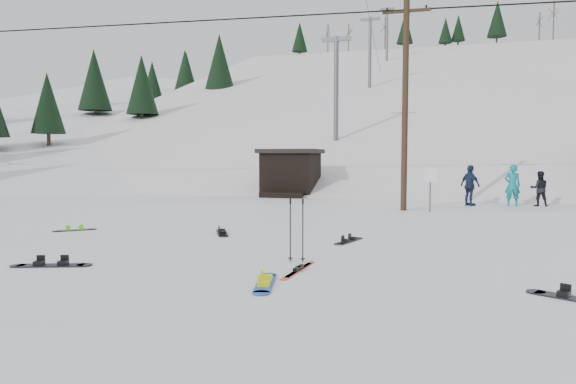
# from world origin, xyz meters

# --- Properties ---
(ground) EXTENTS (200.00, 200.00, 0.00)m
(ground) POSITION_xyz_m (0.00, 0.00, 0.00)
(ground) COLOR white
(ground) RESTS_ON ground
(ski_slope) EXTENTS (60.00, 85.24, 65.97)m
(ski_slope) POSITION_xyz_m (0.00, 55.00, -12.00)
(ski_slope) COLOR white
(ski_slope) RESTS_ON ground
(ridge_left) EXTENTS (47.54, 95.03, 58.38)m
(ridge_left) POSITION_xyz_m (-36.00, 48.00, -11.00)
(ridge_left) COLOR white
(ridge_left) RESTS_ON ground
(treeline_left) EXTENTS (20.00, 64.00, 10.00)m
(treeline_left) POSITION_xyz_m (-34.00, 40.00, 0.00)
(treeline_left) COLOR black
(treeline_left) RESTS_ON ground
(treeline_crest) EXTENTS (50.00, 6.00, 10.00)m
(treeline_crest) POSITION_xyz_m (0.00, 86.00, 0.00)
(treeline_crest) COLOR black
(treeline_crest) RESTS_ON ski_slope
(utility_pole) EXTENTS (2.00, 0.26, 9.00)m
(utility_pole) POSITION_xyz_m (2.00, 14.00, 4.68)
(utility_pole) COLOR #3A2819
(utility_pole) RESTS_ON ground
(trail_sign) EXTENTS (0.50, 0.09, 1.85)m
(trail_sign) POSITION_xyz_m (3.10, 13.58, 1.27)
(trail_sign) COLOR #595B60
(trail_sign) RESTS_ON ground
(lift_hut) EXTENTS (3.40, 4.10, 2.75)m
(lift_hut) POSITION_xyz_m (-5.00, 20.94, 1.36)
(lift_hut) COLOR black
(lift_hut) RESTS_ON ground
(lift_tower_near) EXTENTS (2.20, 0.36, 8.00)m
(lift_tower_near) POSITION_xyz_m (-4.00, 30.00, 7.86)
(lift_tower_near) COLOR #595B60
(lift_tower_near) RESTS_ON ski_slope
(lift_tower_mid) EXTENTS (2.20, 0.36, 8.00)m
(lift_tower_mid) POSITION_xyz_m (-4.00, 50.00, 14.36)
(lift_tower_mid) COLOR #595B60
(lift_tower_mid) RESTS_ON ski_slope
(lift_tower_far) EXTENTS (2.20, 0.36, 8.00)m
(lift_tower_far) POSITION_xyz_m (-4.00, 70.00, 20.86)
(lift_tower_far) COLOR #595B60
(lift_tower_far) RESTS_ON ski_slope
(hero_snowboard) EXTENTS (0.60, 1.60, 0.11)m
(hero_snowboard) POSITION_xyz_m (0.36, 0.23, 0.03)
(hero_snowboard) COLOR blue
(hero_snowboard) RESTS_ON ground
(hero_skis) EXTENTS (0.25, 1.79, 0.09)m
(hero_skis) POSITION_xyz_m (0.66, 1.46, 0.03)
(hero_skis) COLOR red
(hero_skis) RESTS_ON ground
(ski_poles) EXTENTS (0.39, 0.10, 1.40)m
(ski_poles) POSITION_xyz_m (0.38, 2.33, 0.72)
(ski_poles) COLOR black
(ski_poles) RESTS_ON ground
(board_scatter_a) EXTENTS (1.63, 0.76, 0.12)m
(board_scatter_a) POSITION_xyz_m (-4.49, 0.44, 0.03)
(board_scatter_a) COLOR black
(board_scatter_a) RESTS_ON ground
(board_scatter_b) EXTENTS (0.87, 1.42, 0.11)m
(board_scatter_b) POSITION_xyz_m (-2.85, 5.69, 0.03)
(board_scatter_b) COLOR black
(board_scatter_b) RESTS_ON ground
(board_scatter_c) EXTENTS (1.01, 0.96, 0.09)m
(board_scatter_c) POSITION_xyz_m (-7.52, 4.97, 0.02)
(board_scatter_c) COLOR black
(board_scatter_c) RESTS_ON ground
(board_scatter_f) EXTENTS (0.61, 1.40, 0.10)m
(board_scatter_f) POSITION_xyz_m (1.06, 5.30, 0.03)
(board_scatter_f) COLOR black
(board_scatter_f) RESTS_ON ground
(skier_teal) EXTENTS (0.72, 0.48, 1.94)m
(skier_teal) POSITION_xyz_m (6.77, 17.40, 0.97)
(skier_teal) COLOR #0D7B84
(skier_teal) RESTS_ON ground
(skier_dark) EXTENTS (0.80, 0.63, 1.64)m
(skier_dark) POSITION_xyz_m (7.96, 17.63, 0.82)
(skier_dark) COLOR black
(skier_dark) RESTS_ON ground
(skier_navy) EXTENTS (1.10, 1.14, 1.91)m
(skier_navy) POSITION_xyz_m (4.87, 16.94, 0.96)
(skier_navy) COLOR #1A2441
(skier_navy) RESTS_ON ground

